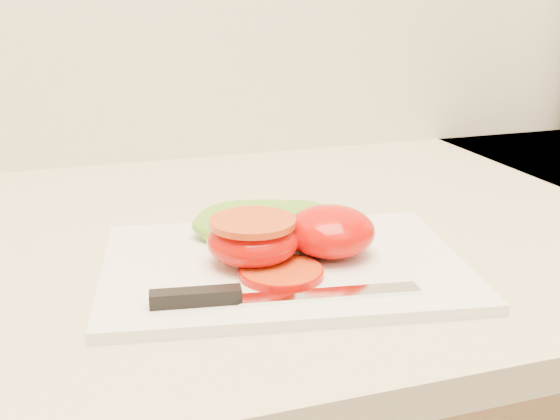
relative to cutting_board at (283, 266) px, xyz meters
name	(u,v)px	position (x,y,z in m)	size (l,w,h in m)	color
cutting_board	(283,266)	(0.00, 0.00, 0.00)	(0.32, 0.23, 0.01)	white
tomato_half_dome	(330,231)	(0.05, 0.00, 0.03)	(0.08, 0.08, 0.05)	#D10101
tomato_half_cut	(253,239)	(-0.03, 0.00, 0.03)	(0.08, 0.08, 0.04)	#D10101
tomato_slice_0	(281,272)	(-0.01, -0.03, 0.01)	(0.07, 0.07, 0.01)	#CC470B
lettuce_leaf_0	(260,224)	(0.00, 0.07, 0.02)	(0.13, 0.09, 0.02)	#6FA12A
lettuce_leaf_1	(299,221)	(0.04, 0.07, 0.02)	(0.11, 0.08, 0.02)	#6FA12A
knife	(249,296)	(-0.05, -0.07, 0.01)	(0.22, 0.05, 0.01)	silver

